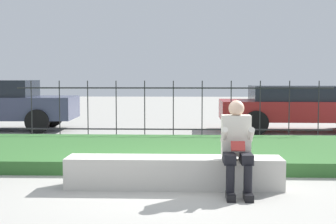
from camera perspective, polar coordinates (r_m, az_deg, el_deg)
ground_plane at (r=6.60m, az=-0.48°, el=-9.16°), size 60.00×60.00×0.00m
stone_bench at (r=6.55m, az=0.72°, el=-7.56°), size 2.98×0.51×0.43m
person_seated_reader at (r=6.22m, az=8.38°, el=-3.81°), size 0.42×0.73×1.23m
grass_berm at (r=8.97m, az=0.26°, el=-4.85°), size 9.51×3.49×0.22m
iron_fence at (r=11.10m, az=0.65°, el=0.30°), size 7.51×0.03×1.45m
car_parked_right at (r=13.74m, az=16.05°, el=0.67°), size 4.72×2.05×1.29m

